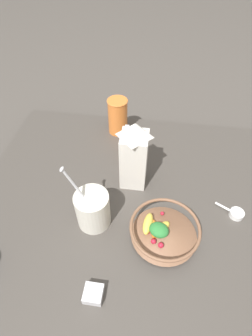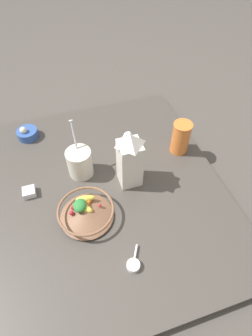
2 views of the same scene
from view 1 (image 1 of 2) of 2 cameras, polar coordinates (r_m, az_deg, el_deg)
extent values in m
plane|color=#4C4742|center=(0.91, 0.70, -13.05)|extent=(6.00, 6.00, 0.00)
cube|color=#47423D|center=(0.89, 0.72, -12.36)|extent=(1.11, 1.11, 0.04)
cylinder|color=brown|center=(0.85, 8.17, -14.28)|extent=(0.11, 0.11, 0.01)
cone|color=brown|center=(0.83, 8.36, -13.42)|extent=(0.21, 0.21, 0.04)
torus|color=brown|center=(0.81, 8.53, -12.70)|extent=(0.22, 0.22, 0.01)
ellipsoid|color=#EFD64C|center=(0.82, 4.80, -11.97)|extent=(0.08, 0.04, 0.03)
ellipsoid|color=#EFD64C|center=(0.82, 7.81, -12.85)|extent=(0.07, 0.06, 0.03)
cylinder|color=orange|center=(0.82, 5.75, -13.42)|extent=(0.05, 0.03, 0.01)
cylinder|color=orange|center=(0.83, 8.13, -12.71)|extent=(0.04, 0.04, 0.01)
cylinder|color=orange|center=(0.83, 6.16, -12.05)|extent=(0.05, 0.05, 0.02)
sphere|color=red|center=(0.81, 6.15, -13.74)|extent=(0.01, 0.01, 0.01)
sphere|color=red|center=(0.83, 5.54, -12.00)|extent=(0.01, 0.01, 0.01)
sphere|color=red|center=(0.79, 7.60, -16.32)|extent=(0.02, 0.02, 0.02)
sphere|color=red|center=(0.85, 7.89, -9.77)|extent=(0.01, 0.01, 0.01)
sphere|color=red|center=(0.80, 6.00, -15.58)|extent=(0.02, 0.02, 0.02)
sphere|color=red|center=(0.81, 5.05, -13.51)|extent=(0.01, 0.01, 0.01)
ellipsoid|color=#2D7F38|center=(0.79, 7.18, -13.23)|extent=(0.07, 0.07, 0.03)
cube|color=silver|center=(0.90, 1.72, 1.72)|extent=(0.09, 0.09, 0.22)
pyramid|color=silver|center=(0.81, 1.94, 8.31)|extent=(0.09, 0.09, 0.05)
cylinder|color=white|center=(0.81, 0.21, 8.34)|extent=(0.03, 0.01, 0.03)
cylinder|color=silver|center=(0.83, -7.23, -8.95)|extent=(0.11, 0.11, 0.13)
cylinder|color=white|center=(0.79, -7.58, -6.84)|extent=(0.10, 0.10, 0.02)
cylinder|color=silver|center=(0.76, -10.33, -4.78)|extent=(0.01, 0.08, 0.17)
ellipsoid|color=silver|center=(0.71, -13.83, -0.22)|extent=(0.02, 0.01, 0.01)
cylinder|color=orange|center=(1.14, -1.80, 11.19)|extent=(0.08, 0.08, 0.16)
torus|color=orange|center=(1.09, -1.90, 14.41)|extent=(0.09, 0.09, 0.01)
cube|color=silver|center=(0.77, -7.11, -25.54)|extent=(0.05, 0.05, 0.03)
cube|color=brown|center=(0.78, -7.08, -25.63)|extent=(0.04, 0.04, 0.02)
cylinder|color=white|center=(0.95, 22.93, -9.19)|extent=(0.05, 0.05, 0.02)
cylinder|color=white|center=(0.95, 20.27, -7.86)|extent=(0.03, 0.05, 0.01)
camera|label=2|loc=(0.73, 80.92, 27.15)|focal=28.00mm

